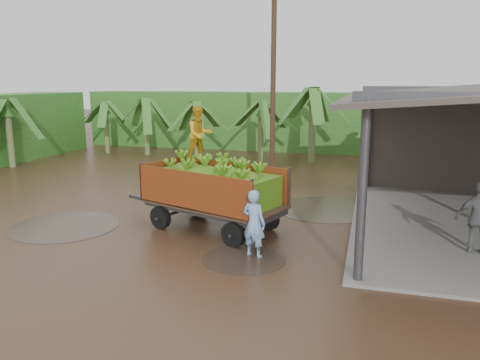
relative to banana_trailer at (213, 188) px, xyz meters
name	(u,v)px	position (x,y,z in m)	size (l,w,h in m)	color
ground	(192,217)	(-1.06, 0.99, -1.26)	(100.00, 100.00, 0.00)	black
hedge_north	(253,120)	(-3.06, 16.99, 0.54)	(22.00, 3.00, 3.60)	#2D661E
banana_trailer	(213,188)	(0.00, 0.00, 0.00)	(5.67, 3.24, 3.57)	#9E4116
man_blue	(254,224)	(1.68, -1.79, -0.41)	(0.62, 0.41, 1.71)	#7CAAE3
man_grey	(480,219)	(7.06, -0.25, -0.31)	(1.12, 0.47, 1.91)	slate
utility_pole	(273,80)	(-0.02, 8.50, 3.09)	(1.20, 0.24, 8.60)	#47301E
banana_plants	(135,136)	(-6.30, 7.09, 0.54)	(24.14, 20.58, 4.32)	#2D661E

